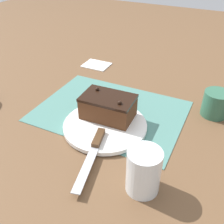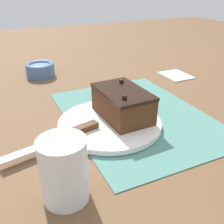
{
  "view_description": "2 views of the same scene",
  "coord_description": "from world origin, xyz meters",
  "px_view_note": "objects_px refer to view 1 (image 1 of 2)",
  "views": [
    {
      "loc": [
        0.31,
        -0.62,
        0.48
      ],
      "look_at": [
        0.04,
        -0.06,
        0.05
      ],
      "focal_mm": 42.0,
      "sensor_mm": 36.0,
      "label": 1
    },
    {
      "loc": [
        0.52,
        -0.31,
        0.32
      ],
      "look_at": [
        0.05,
        -0.09,
        0.05
      ],
      "focal_mm": 42.0,
      "sensor_mm": 36.0,
      "label": 2
    }
  ],
  "objects_px": {
    "serving_knife": "(95,148)",
    "chocolate_cake": "(108,107)",
    "cake_plate": "(105,125)",
    "drinking_glass": "(143,171)",
    "coffee_mug": "(216,104)"
  },
  "relations": [
    {
      "from": "serving_knife",
      "to": "chocolate_cake",
      "type": "bearing_deg",
      "value": -89.48
    },
    {
      "from": "serving_knife",
      "to": "cake_plate",
      "type": "bearing_deg",
      "value": -89.64
    },
    {
      "from": "drinking_glass",
      "to": "cake_plate",
      "type": "bearing_deg",
      "value": 137.89
    },
    {
      "from": "drinking_glass",
      "to": "coffee_mug",
      "type": "xyz_separation_m",
      "value": [
        0.1,
        0.37,
        -0.01
      ]
    },
    {
      "from": "chocolate_cake",
      "to": "cake_plate",
      "type": "bearing_deg",
      "value": -76.44
    },
    {
      "from": "cake_plate",
      "to": "drinking_glass",
      "type": "distance_m",
      "value": 0.24
    },
    {
      "from": "serving_knife",
      "to": "coffee_mug",
      "type": "xyz_separation_m",
      "value": [
        0.25,
        0.32,
        0.02
      ]
    },
    {
      "from": "cake_plate",
      "to": "chocolate_cake",
      "type": "bearing_deg",
      "value": 103.56
    },
    {
      "from": "chocolate_cake",
      "to": "serving_knife",
      "type": "distance_m",
      "value": 0.15
    },
    {
      "from": "cake_plate",
      "to": "serving_knife",
      "type": "bearing_deg",
      "value": -77.08
    },
    {
      "from": "cake_plate",
      "to": "drinking_glass",
      "type": "height_order",
      "value": "drinking_glass"
    },
    {
      "from": "cake_plate",
      "to": "coffee_mug",
      "type": "bearing_deg",
      "value": 37.41
    },
    {
      "from": "chocolate_cake",
      "to": "drinking_glass",
      "type": "bearing_deg",
      "value": -46.85
    },
    {
      "from": "chocolate_cake",
      "to": "drinking_glass",
      "type": "distance_m",
      "value": 0.27
    },
    {
      "from": "chocolate_cake",
      "to": "coffee_mug",
      "type": "distance_m",
      "value": 0.34
    }
  ]
}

